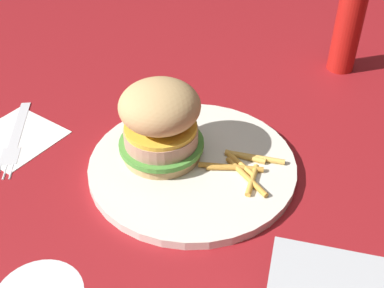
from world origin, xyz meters
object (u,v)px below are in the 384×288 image
(plate, at_px, (192,166))
(sandwich, at_px, (160,122))
(napkin, at_px, (15,137))
(fries_pile, at_px, (243,167))
(ketchup_bottle, at_px, (347,31))
(fork, at_px, (15,137))

(plate, distance_m, sandwich, 0.07)
(plate, relative_size, napkin, 2.42)
(sandwich, bearing_deg, fries_pile, -158.73)
(fries_pile, relative_size, ketchup_bottle, 0.73)
(napkin, bearing_deg, sandwich, -156.17)
(sandwich, xyz_separation_m, napkin, (0.20, 0.09, -0.06))
(ketchup_bottle, bearing_deg, fork, 58.58)
(plate, distance_m, ketchup_bottle, 0.37)
(sandwich, bearing_deg, napkin, 23.83)
(ketchup_bottle, bearing_deg, sandwich, 77.04)
(ketchup_bottle, bearing_deg, fries_pile, 92.49)
(fries_pile, bearing_deg, napkin, 22.98)
(plate, bearing_deg, napkin, 22.29)
(fork, relative_size, ketchup_bottle, 1.02)
(plate, relative_size, fork, 1.92)
(sandwich, height_order, fork, sandwich)
(plate, relative_size, sandwich, 2.43)
(fries_pile, distance_m, fork, 0.32)
(napkin, height_order, ketchup_bottle, ketchup_bottle)
(fries_pile, bearing_deg, ketchup_bottle, -87.51)
(napkin, bearing_deg, plate, -157.71)
(sandwich, distance_m, ketchup_bottle, 0.38)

